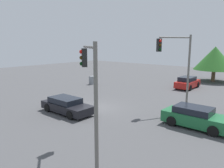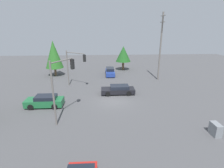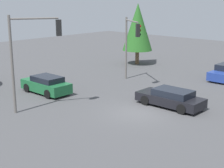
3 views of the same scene
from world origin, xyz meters
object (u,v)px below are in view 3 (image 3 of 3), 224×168
at_px(sedan_dark, 171,98).
at_px(traffic_signal_cross, 131,39).
at_px(sedan_green, 46,85).
at_px(traffic_signal_main, 31,47).

height_order(sedan_dark, traffic_signal_cross, traffic_signal_cross).
distance_m(sedan_green, traffic_signal_cross, 8.38).
bearing_deg(traffic_signal_cross, traffic_signal_main, -53.46).
xyz_separation_m(sedan_dark, traffic_signal_main, (-6.96, 6.27, 3.70)).
bearing_deg(sedan_green, traffic_signal_cross, -20.62).
xyz_separation_m(sedan_green, traffic_signal_cross, (7.23, -2.72, 3.24)).
bearing_deg(traffic_signal_main, sedan_dark, -12.61).
bearing_deg(sedan_green, traffic_signal_main, -137.62).
bearing_deg(traffic_signal_main, traffic_signal_cross, 30.70).
distance_m(sedan_dark, traffic_signal_main, 10.07).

